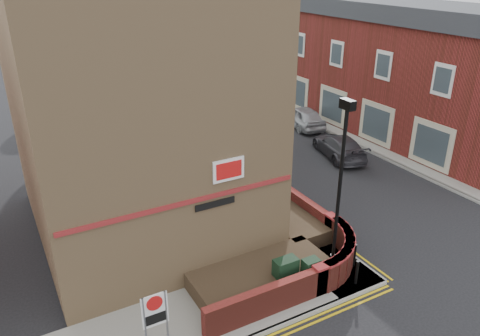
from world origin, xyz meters
The scene contains 25 objects.
ground centered at (0.00, 0.00, 0.00)m, with size 120.00×120.00×0.00m, color black.
pavement_corner centered at (-3.50, 1.50, 0.06)m, with size 13.00×3.00×0.12m, color gray.
pavement_main centered at (2.00, 16.00, 0.06)m, with size 2.00×32.00×0.12m, color gray.
pavement_far centered at (13.00, 13.00, 0.06)m, with size 4.00×40.00×0.12m, color gray.
kerb_main_near centered at (3.00, 16.00, 0.06)m, with size 0.15×32.00×0.12m, color gray.
kerb_main_far centered at (11.00, 13.00, 0.06)m, with size 0.15×40.00×0.12m, color gray.
yellow_lines_main centered at (3.25, 16.00, 0.01)m, with size 0.28×32.00×0.01m, color gold.
corner_building centered at (-2.84, 8.00, 6.23)m, with size 8.95×10.40×13.60m.
garden_wall centered at (0.00, 2.50, 0.00)m, with size 6.80×6.00×1.20m, color maroon, non-canonical shape.
lamppost centered at (1.60, 1.20, 3.34)m, with size 0.25×0.50×6.30m.
utility_cabinet_large centered at (-0.30, 1.30, 0.72)m, with size 0.80×0.45×1.20m, color black.
utility_cabinet_small centered at (0.50, 1.00, 0.67)m, with size 0.55×0.40×1.10m, color black.
bollard_near centered at (2.00, 0.40, 0.57)m, with size 0.11×0.11×0.90m, color black.
bollard_far centered at (2.60, 1.20, 0.57)m, with size 0.11×0.11×0.90m, color black.
zone_sign centered at (-5.00, 0.50, 1.64)m, with size 0.72×0.07×2.20m.
far_terrace centered at (14.50, 17.00, 4.04)m, with size 5.40×30.40×8.00m.
far_terrace_cream centered at (14.50, 38.00, 4.05)m, with size 5.40×12.40×8.00m.
tree_near centered at (2.00, 14.05, 4.70)m, with size 3.64×3.65×6.70m.
tree_mid centered at (2.00, 22.05, 5.20)m, with size 4.03×4.03×7.42m.
tree_far centered at (2.00, 30.05, 4.91)m, with size 3.81×3.81×7.00m.
traffic_light_assembly centered at (2.40, 25.00, 2.78)m, with size 0.20×0.16×4.20m.
silver_car_near centered at (3.93, 12.47, 0.62)m, with size 1.31×3.75×1.24m, color gray.
red_car_main centered at (3.87, 19.61, 0.72)m, with size 2.37×5.15×1.43m, color maroon.
grey_car_far centered at (9.00, 9.67, 0.63)m, with size 1.76×4.34×1.26m, color #36343A.
silver_car_far centered at (10.25, 14.87, 0.71)m, with size 1.68×4.18×1.42m, color #A3A5AA.
Camera 1 is at (-7.72, -9.01, 10.21)m, focal length 35.00 mm.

